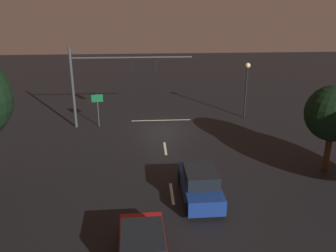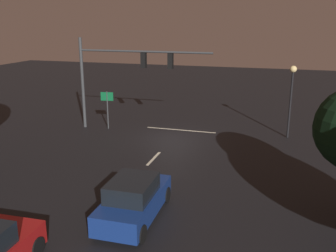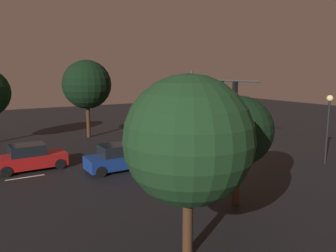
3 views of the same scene
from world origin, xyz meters
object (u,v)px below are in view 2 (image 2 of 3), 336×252
at_px(traffic_signal_assembly, 123,68).
at_px(route_sign, 107,102).
at_px(car_approaching, 134,200).
at_px(street_lamp_left_kerb, 292,88).

xyz_separation_m(traffic_signal_assembly, route_sign, (1.30, -0.08, -2.44)).
xyz_separation_m(car_approaching, route_sign, (6.51, -11.41, 1.15)).
bearing_deg(street_lamp_left_kerb, traffic_signal_assembly, 7.87).
xyz_separation_m(traffic_signal_assembly, street_lamp_left_kerb, (-11.04, -1.53, -1.03)).
xyz_separation_m(street_lamp_left_kerb, route_sign, (12.34, 1.45, -1.41)).
height_order(traffic_signal_assembly, route_sign, traffic_signal_assembly).
height_order(traffic_signal_assembly, car_approaching, traffic_signal_assembly).
relative_size(traffic_signal_assembly, route_sign, 3.48).
height_order(traffic_signal_assembly, street_lamp_left_kerb, traffic_signal_assembly).
distance_m(traffic_signal_assembly, street_lamp_left_kerb, 11.19).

